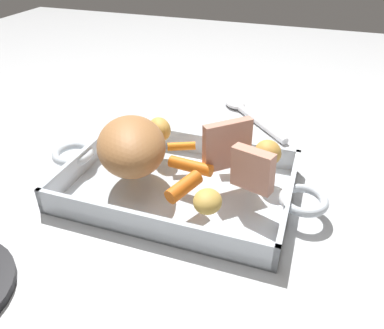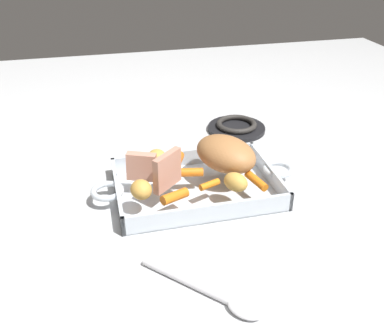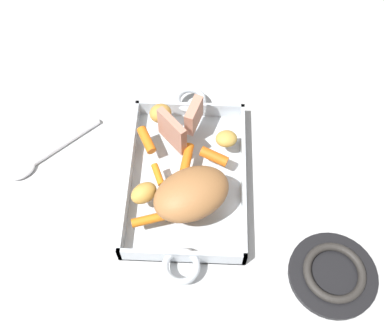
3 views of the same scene
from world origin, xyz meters
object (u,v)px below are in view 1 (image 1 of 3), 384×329
Objects in this scene: roasting_dish at (178,184)px; pork_roast at (131,145)px; baby_carrot_center_right at (232,144)px; roast_slice_thick at (252,170)px; baby_carrot_southwest at (184,187)px; potato_whole at (160,129)px; roast_slice_outer at (227,145)px; serving_spoon at (247,113)px; potato_golden_large at (208,201)px; baby_carrot_center_left at (182,146)px; potato_near_roast at (268,153)px; baby_carrot_northwest at (131,133)px; baby_carrot_southeast at (191,165)px.

roasting_dish is 0.10m from pork_roast.
baby_carrot_center_right is (-0.07, -0.09, 0.04)m from roasting_dish.
roast_slice_thick is 0.11m from baby_carrot_center_right.
potato_whole reaches higher than baby_carrot_southwest.
roast_slice_thick reaches higher than roasting_dish.
serving_spoon is (0.02, -0.28, -0.07)m from roast_slice_outer.
roast_slice_outer is at bearing 94.15° from baby_carrot_center_right.
potato_golden_large is at bearing 155.27° from pork_roast.
roast_slice_thick is 0.34× the size of serving_spoon.
roast_slice_outer is (-0.07, -0.03, 0.07)m from roasting_dish.
roasting_dish is at bearing -5.26° from roast_slice_thick.
roast_slice_outer reaches higher than roast_slice_thick.
pork_roast is 2.53× the size of baby_carrot_center_right.
potato_near_roast is (-0.14, -0.01, 0.01)m from baby_carrot_center_left.
potato_golden_large reaches higher than baby_carrot_northwest.
baby_carrot_center_left is 0.16m from potato_golden_large.
baby_carrot_center_left is 0.66× the size of baby_carrot_southeast.
roast_slice_outer reaches higher than potato_near_roast.
potato_golden_large is (-0.04, 0.02, 0.00)m from baby_carrot_southwest.
potato_near_roast reaches higher than baby_carrot_southwest.
potato_near_roast is at bearing 154.73° from serving_spoon.
baby_carrot_center_left is 0.09m from baby_carrot_center_right.
baby_carrot_center_right is 0.07m from potato_near_roast.
serving_spoon is at bearing -71.56° from potato_near_roast.
potato_whole reaches higher than serving_spoon.
baby_carrot_center_left is 0.26m from serving_spoon.
baby_carrot_center_right is at bearing -143.90° from pork_roast.
roast_slice_thick is 1.17× the size of potato_whole.
baby_carrot_northwest reaches higher than roasting_dish.
roast_slice_outer is 1.25× the size of roast_slice_thick.
baby_carrot_southeast reaches higher than roasting_dish.
baby_carrot_northwest is 1.31× the size of potato_near_roast.
roasting_dish is at bearing 52.54° from baby_carrot_center_right.
baby_carrot_center_left is (0.05, -0.11, -0.00)m from baby_carrot_southwest.
roast_slice_thick reaches higher than baby_carrot_center_right.
baby_carrot_southeast is at bearing -8.74° from roast_slice_thick.
potato_near_roast is at bearing 174.90° from potato_whole.
serving_spoon is (-0.16, -0.24, -0.04)m from baby_carrot_northwest.
baby_carrot_southwest is 1.28× the size of potato_golden_large.
baby_carrot_center_right is 1.25× the size of potato_near_roast.
baby_carrot_center_right is 1.31× the size of potato_golden_large.
baby_carrot_southeast is 0.31m from serving_spoon.
baby_carrot_center_right is at bearing -85.85° from roast_slice_outer.
baby_carrot_southwest reaches higher than baby_carrot_northwest.
pork_roast is at bearing -22.38° from baby_carrot_southwest.
roasting_dish is 0.15m from potato_near_roast.
baby_carrot_center_right reaches higher than baby_carrot_center_left.
roast_slice_outer is at bearing 169.32° from baby_carrot_northwest.
potato_near_roast is at bearing 158.45° from baby_carrot_center_right.
baby_carrot_northwest is at bearing -38.02° from potato_golden_large.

